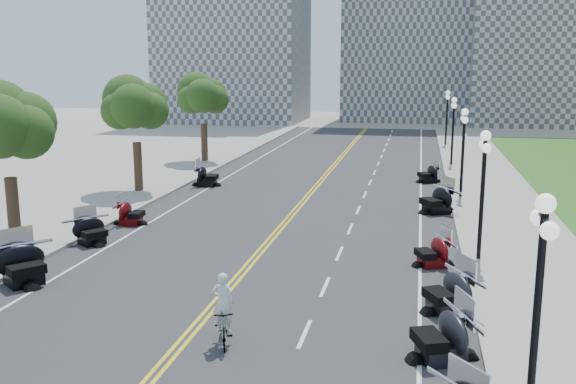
# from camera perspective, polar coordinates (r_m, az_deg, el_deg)

# --- Properties ---
(ground) EXTENTS (160.00, 160.00, 0.00)m
(ground) POSITION_cam_1_polar(r_m,az_deg,el_deg) (22.95, -4.70, -7.86)
(ground) COLOR gray
(road) EXTENTS (16.00, 90.00, 0.01)m
(road) POSITION_cam_1_polar(r_m,az_deg,el_deg) (32.28, 0.26, -2.13)
(road) COLOR #333335
(road) RESTS_ON ground
(centerline_yellow_a) EXTENTS (0.12, 90.00, 0.00)m
(centerline_yellow_a) POSITION_cam_1_polar(r_m,az_deg,el_deg) (32.30, 0.05, -2.11)
(centerline_yellow_a) COLOR yellow
(centerline_yellow_a) RESTS_ON road
(centerline_yellow_b) EXTENTS (0.12, 90.00, 0.00)m
(centerline_yellow_b) POSITION_cam_1_polar(r_m,az_deg,el_deg) (32.25, 0.47, -2.13)
(centerline_yellow_b) COLOR yellow
(centerline_yellow_b) RESTS_ON road
(edge_line_north) EXTENTS (0.12, 90.00, 0.00)m
(edge_line_north) POSITION_cam_1_polar(r_m,az_deg,el_deg) (31.69, 11.69, -2.62)
(edge_line_north) COLOR white
(edge_line_north) RESTS_ON road
(edge_line_south) EXTENTS (0.12, 90.00, 0.00)m
(edge_line_south) POSITION_cam_1_polar(r_m,az_deg,el_deg) (34.08, -10.35, -1.58)
(edge_line_south) COLOR white
(edge_line_south) RESTS_ON road
(lane_dash_5) EXTENTS (0.12, 2.00, 0.00)m
(lane_dash_5) POSITION_cam_1_polar(r_m,az_deg,el_deg) (18.63, 1.48, -12.49)
(lane_dash_5) COLOR white
(lane_dash_5) RESTS_ON road
(lane_dash_6) EXTENTS (0.12, 2.00, 0.00)m
(lane_dash_6) POSITION_cam_1_polar(r_m,az_deg,el_deg) (22.30, 3.31, -8.39)
(lane_dash_6) COLOR white
(lane_dash_6) RESTS_ON road
(lane_dash_7) EXTENTS (0.12, 2.00, 0.00)m
(lane_dash_7) POSITION_cam_1_polar(r_m,az_deg,el_deg) (26.06, 4.59, -5.46)
(lane_dash_7) COLOR white
(lane_dash_7) RESTS_ON road
(lane_dash_8) EXTENTS (0.12, 2.00, 0.00)m
(lane_dash_8) POSITION_cam_1_polar(r_m,az_deg,el_deg) (29.89, 5.54, -3.27)
(lane_dash_8) COLOR white
(lane_dash_8) RESTS_ON road
(lane_dash_9) EXTENTS (0.12, 2.00, 0.00)m
(lane_dash_9) POSITION_cam_1_polar(r_m,az_deg,el_deg) (33.76, 6.26, -1.58)
(lane_dash_9) COLOR white
(lane_dash_9) RESTS_ON road
(lane_dash_10) EXTENTS (0.12, 2.00, 0.00)m
(lane_dash_10) POSITION_cam_1_polar(r_m,az_deg,el_deg) (37.66, 6.84, -0.24)
(lane_dash_10) COLOR white
(lane_dash_10) RESTS_ON road
(lane_dash_11) EXTENTS (0.12, 2.00, 0.00)m
(lane_dash_11) POSITION_cam_1_polar(r_m,az_deg,el_deg) (41.57, 7.31, 0.85)
(lane_dash_11) COLOR white
(lane_dash_11) RESTS_ON road
(lane_dash_12) EXTENTS (0.12, 2.00, 0.00)m
(lane_dash_12) POSITION_cam_1_polar(r_m,az_deg,el_deg) (45.50, 7.70, 1.75)
(lane_dash_12) COLOR white
(lane_dash_12) RESTS_ON road
(lane_dash_13) EXTENTS (0.12, 2.00, 0.00)m
(lane_dash_13) POSITION_cam_1_polar(r_m,az_deg,el_deg) (49.44, 8.02, 2.51)
(lane_dash_13) COLOR white
(lane_dash_13) RESTS_ON road
(lane_dash_14) EXTENTS (0.12, 2.00, 0.00)m
(lane_dash_14) POSITION_cam_1_polar(r_m,az_deg,el_deg) (53.39, 8.30, 3.15)
(lane_dash_14) COLOR white
(lane_dash_14) RESTS_ON road
(lane_dash_15) EXTENTS (0.12, 2.00, 0.00)m
(lane_dash_15) POSITION_cam_1_polar(r_m,az_deg,el_deg) (57.35, 8.54, 3.71)
(lane_dash_15) COLOR white
(lane_dash_15) RESTS_ON road
(lane_dash_16) EXTENTS (0.12, 2.00, 0.00)m
(lane_dash_16) POSITION_cam_1_polar(r_m,az_deg,el_deg) (61.31, 8.75, 4.19)
(lane_dash_16) COLOR white
(lane_dash_16) RESTS_ON road
(lane_dash_17) EXTENTS (0.12, 2.00, 0.00)m
(lane_dash_17) POSITION_cam_1_polar(r_m,az_deg,el_deg) (65.28, 8.94, 4.62)
(lane_dash_17) COLOR white
(lane_dash_17) RESTS_ON road
(lane_dash_18) EXTENTS (0.12, 2.00, 0.00)m
(lane_dash_18) POSITION_cam_1_polar(r_m,az_deg,el_deg) (69.25, 9.10, 5.00)
(lane_dash_18) COLOR white
(lane_dash_18) RESTS_ON road
(lane_dash_19) EXTENTS (0.12, 2.00, 0.00)m
(lane_dash_19) POSITION_cam_1_polar(r_m,az_deg,el_deg) (73.22, 9.25, 5.33)
(lane_dash_19) COLOR white
(lane_dash_19) RESTS_ON road
(sidewalk_north) EXTENTS (5.00, 90.00, 0.15)m
(sidewalk_north) POSITION_cam_1_polar(r_m,az_deg,el_deg) (31.97, 19.07, -2.77)
(sidewalk_north) COLOR #9E9991
(sidewalk_north) RESTS_ON ground
(sidewalk_south) EXTENTS (5.00, 90.00, 0.15)m
(sidewalk_south) POSITION_cam_1_polar(r_m,az_deg,el_deg) (35.78, -16.46, -1.14)
(sidewalk_south) COLOR #9E9991
(sidewalk_south) RESTS_ON ground
(distant_block_a) EXTENTS (18.00, 14.00, 26.00)m
(distant_block_a) POSITION_cam_1_polar(r_m,az_deg,el_deg) (86.40, -4.84, 14.97)
(distant_block_a) COLOR gray
(distant_block_a) RESTS_ON ground
(distant_block_b) EXTENTS (16.00, 12.00, 30.00)m
(distant_block_b) POSITION_cam_1_polar(r_m,az_deg,el_deg) (89.11, 10.57, 16.00)
(distant_block_b) COLOR gray
(distant_block_b) RESTS_ON ground
(distant_block_c) EXTENTS (20.00, 14.00, 22.00)m
(distant_block_c) POSITION_cam_1_polar(r_m,az_deg,el_deg) (87.29, 22.62, 12.80)
(distant_block_c) COLOR gray
(distant_block_c) RESTS_ON ground
(street_lamp_1) EXTENTS (0.50, 1.20, 4.90)m
(street_lamp_1) POSITION_cam_1_polar(r_m,az_deg,el_deg) (13.92, 21.22, -10.26)
(street_lamp_1) COLOR black
(street_lamp_1) RESTS_ON sidewalk_north
(street_lamp_2) EXTENTS (0.50, 1.20, 4.90)m
(street_lamp_2) POSITION_cam_1_polar(r_m,az_deg,el_deg) (25.38, 16.87, -0.36)
(street_lamp_2) COLOR black
(street_lamp_2) RESTS_ON sidewalk_north
(street_lamp_3) EXTENTS (0.50, 1.20, 4.90)m
(street_lamp_3) POSITION_cam_1_polar(r_m,az_deg,el_deg) (37.19, 15.27, 3.34)
(street_lamp_3) COLOR black
(street_lamp_3) RESTS_ON sidewalk_north
(street_lamp_4) EXTENTS (0.50, 1.20, 4.90)m
(street_lamp_4) POSITION_cam_1_polar(r_m,az_deg,el_deg) (49.09, 14.44, 5.24)
(street_lamp_4) COLOR black
(street_lamp_4) RESTS_ON sidewalk_north
(street_lamp_5) EXTENTS (0.50, 1.20, 4.90)m
(street_lamp_5) POSITION_cam_1_polar(r_m,az_deg,el_deg) (61.02, 13.93, 6.40)
(street_lamp_5) COLOR black
(street_lamp_5) RESTS_ON sidewalk_north
(tree_2) EXTENTS (4.80, 4.80, 9.20)m
(tree_2) POSITION_cam_1_polar(r_m,az_deg,el_deg) (28.06, -23.73, 4.70)
(tree_2) COLOR #235619
(tree_2) RESTS_ON sidewalk_south
(tree_3) EXTENTS (4.80, 4.80, 9.20)m
(tree_3) POSITION_cam_1_polar(r_m,az_deg,el_deg) (38.45, -13.40, 6.90)
(tree_3) COLOR #235619
(tree_3) RESTS_ON sidewalk_south
(tree_4) EXTENTS (4.80, 4.80, 9.20)m
(tree_4) POSITION_cam_1_polar(r_m,az_deg,el_deg) (49.57, -7.54, 8.05)
(tree_4) COLOR #235619
(tree_4) RESTS_ON sidewalk_south
(motorcycle_n_4) EXTENTS (2.69, 2.69, 1.45)m
(motorcycle_n_4) POSITION_cam_1_polar(r_m,az_deg,el_deg) (17.32, 13.49, -12.15)
(motorcycle_n_4) COLOR black
(motorcycle_n_4) RESTS_ON road
(motorcycle_n_5) EXTENTS (2.71, 2.71, 1.40)m
(motorcycle_n_5) POSITION_cam_1_polar(r_m,az_deg,el_deg) (20.49, 14.07, -8.49)
(motorcycle_n_5) COLOR black
(motorcycle_n_5) RESTS_ON road
(motorcycle_n_6) EXTENTS (2.31, 2.31, 1.24)m
(motorcycle_n_6) POSITION_cam_1_polar(r_m,az_deg,el_deg) (24.87, 12.74, -5.08)
(motorcycle_n_6) COLOR #590A0C
(motorcycle_n_6) RESTS_ON road
(motorcycle_n_8) EXTENTS (2.96, 2.96, 1.51)m
(motorcycle_n_8) POSITION_cam_1_polar(r_m,az_deg,el_deg) (33.59, 13.07, -0.58)
(motorcycle_n_8) COLOR black
(motorcycle_n_8) RESTS_ON road
(motorcycle_n_10) EXTENTS (2.36, 2.36, 1.27)m
(motorcycle_n_10) POSITION_cam_1_polar(r_m,az_deg,el_deg) (42.13, 12.37, 1.67)
(motorcycle_n_10) COLOR black
(motorcycle_n_10) RESTS_ON road
(motorcycle_s_5) EXTENTS (3.10, 3.10, 1.55)m
(motorcycle_s_5) POSITION_cam_1_polar(r_m,az_deg,el_deg) (24.10, -22.51, -5.84)
(motorcycle_s_5) COLOR black
(motorcycle_s_5) RESTS_ON road
(motorcycle_s_6) EXTENTS (2.55, 2.55, 1.28)m
(motorcycle_s_6) POSITION_cam_1_polar(r_m,az_deg,el_deg) (28.41, -17.08, -3.21)
(motorcycle_s_6) COLOR black
(motorcycle_s_6) RESTS_ON road
(motorcycle_s_7) EXTENTS (1.91, 1.91, 1.23)m
(motorcycle_s_7) POSITION_cam_1_polar(r_m,az_deg,el_deg) (31.33, -13.81, -1.73)
(motorcycle_s_7) COLOR #590A0C
(motorcycle_s_7) RESTS_ON road
(motorcycle_s_9) EXTENTS (2.12, 2.12, 1.39)m
(motorcycle_s_9) POSITION_cam_1_polar(r_m,az_deg,el_deg) (40.33, -7.21, 1.51)
(motorcycle_s_9) COLOR black
(motorcycle_s_9) RESTS_ON road
(bicycle) EXTENTS (1.02, 1.83, 1.06)m
(bicycle) POSITION_cam_1_polar(r_m,az_deg,el_deg) (17.93, -5.75, -11.73)
(bicycle) COLOR #A51414
(bicycle) RESTS_ON road
(cyclist_rider) EXTENTS (0.62, 0.40, 1.69)m
(cyclist_rider) POSITION_cam_1_polar(r_m,az_deg,el_deg) (17.43, -5.84, -7.57)
(cyclist_rider) COLOR silver
(cyclist_rider) RESTS_ON bicycle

